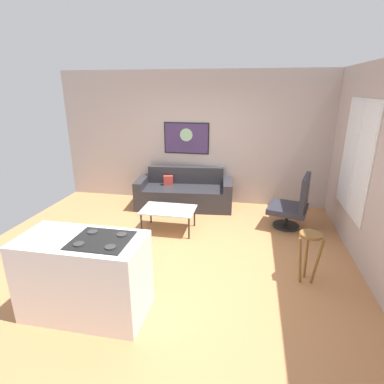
{
  "coord_description": "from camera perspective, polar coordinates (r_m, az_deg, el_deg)",
  "views": [
    {
      "loc": [
        1.0,
        -4.1,
        2.42
      ],
      "look_at": [
        0.03,
        0.9,
        0.7
      ],
      "focal_mm": 28.67,
      "sensor_mm": 36.0,
      "label": 1
    }
  ],
  "objects": [
    {
      "name": "right_wall",
      "position": [
        4.81,
        30.55,
        3.77
      ],
      "size": [
        0.05,
        6.4,
        2.8
      ],
      "primitive_type": "cube",
      "color": "#B6A49D",
      "rests_on": "ground"
    },
    {
      "name": "bar_stool",
      "position": [
        4.25,
        21.01,
        -9.42
      ],
      "size": [
        0.33,
        0.32,
        0.69
      ],
      "color": "brown",
      "rests_on": "ground"
    },
    {
      "name": "wall_painting",
      "position": [
        6.71,
        -1.05,
        9.97
      ],
      "size": [
        0.99,
        0.03,
        0.67
      ],
      "color": "black"
    },
    {
      "name": "couch",
      "position": [
        6.58,
        -1.45,
        -0.31
      ],
      "size": [
        2.08,
        1.0,
        0.81
      ],
      "color": "#2A2A2E",
      "rests_on": "ground"
    },
    {
      "name": "coffee_table",
      "position": [
        5.44,
        -4.4,
        -3.48
      ],
      "size": [
        0.93,
        0.61,
        0.41
      ],
      "color": "silver",
      "rests_on": "ground"
    },
    {
      "name": "back_wall",
      "position": [
        6.68,
        2.31,
        9.86
      ],
      "size": [
        6.4,
        0.05,
        2.8
      ],
      "primitive_type": "cube",
      "color": "#B5A59E",
      "rests_on": "ground"
    },
    {
      "name": "kitchen_counter",
      "position": [
        3.7,
        -19.32,
        -14.52
      ],
      "size": [
        1.35,
        0.68,
        0.95
      ],
      "color": "white",
      "rests_on": "ground"
    },
    {
      "name": "window",
      "position": [
        5.35,
        28.18,
        5.54
      ],
      "size": [
        0.03,
        1.35,
        1.77
      ],
      "color": "silver"
    },
    {
      "name": "armchair",
      "position": [
        5.79,
        18.4,
        -2.26
      ],
      "size": [
        0.8,
        0.82,
        1.01
      ],
      "color": "black",
      "rests_on": "ground"
    },
    {
      "name": "ground",
      "position": [
        4.88,
        -2.35,
        -11.39
      ],
      "size": [
        6.4,
        6.4,
        0.04
      ],
      "primitive_type": "cube",
      "color": "#BA7C4B"
    }
  ]
}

